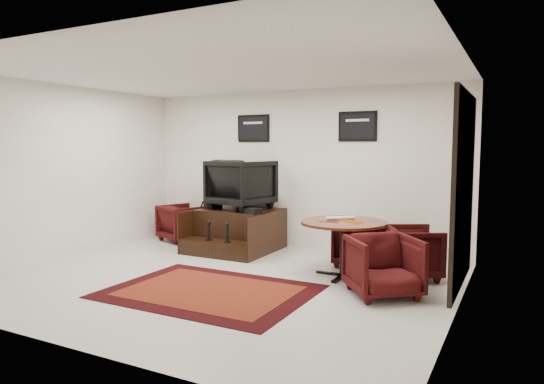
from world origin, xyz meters
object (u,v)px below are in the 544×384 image
Objects in this scene: shine_chair at (241,182)px; table_chair_corner at (383,263)px; shine_podium at (237,231)px; meeting_table at (344,228)px; table_chair_back at (355,240)px; armchair_side at (182,221)px; table_chair_window at (410,249)px.

table_chair_corner is at bearing 162.65° from shine_chair.
shine_podium is 2.43m from meeting_table.
table_chair_corner reaches higher than meeting_table.
table_chair_back is at bearing 81.93° from table_chair_corner.
shine_podium is 1.91× the size of table_chair_back.
meeting_table reaches higher than table_chair_back.
table_chair_corner is (4.34, -1.66, 0.02)m from armchair_side.
table_chair_back is 1.60m from table_chair_corner.
meeting_table is (2.25, -0.98, -0.51)m from shine_chair.
table_chair_window is at bearing 45.29° from table_chair_corner.
shine_chair is (0.00, 0.14, 0.87)m from shine_podium.
armchair_side is at bearing -23.00° from table_chair_back.
shine_podium is 1.19× the size of meeting_table.
shine_chair is 1.32× the size of table_chair_back.
shine_chair reaches higher than table_chair_corner.
table_chair_window is 0.98× the size of table_chair_corner.
armchair_side is 4.64m from table_chair_corner.
armchair_side is (-1.37, 0.20, 0.06)m from shine_podium.
shine_chair is 0.82× the size of meeting_table.
table_chair_window is (0.91, -0.40, 0.03)m from table_chair_back.
armchair_side is (-1.37, 0.06, -0.81)m from shine_chair.
meeting_table is (3.62, -1.04, 0.30)m from armchair_side.
shine_chair is 2.33m from table_chair_back.
meeting_table is 1.51× the size of table_chair_window.
table_chair_back is 0.91× the size of table_chair_corner.
meeting_table is at bearing -174.82° from armchair_side.
meeting_table is at bearing 101.37° from table_chair_corner.
table_chair_corner is (0.80, -1.39, 0.04)m from table_chair_back.
shine_podium is 1.79× the size of table_chair_window.
shine_chair is at bearing 51.14° from table_chair_window.
armchair_side is at bearing 53.85° from table_chair_window.
table_chair_window is at bearing 137.58° from table_chair_back.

